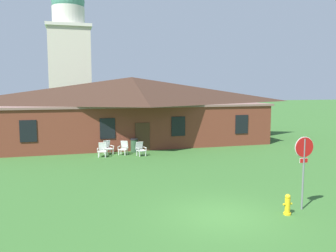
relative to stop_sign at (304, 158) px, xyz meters
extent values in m
plane|color=#336028|center=(-3.30, 0.12, -2.03)|extent=(200.00, 200.00, 0.00)
cube|color=brown|center=(-3.30, 19.04, -0.43)|extent=(21.41, 10.00, 3.20)
cube|color=#835E55|center=(-3.30, 19.04, 1.25)|extent=(21.84, 10.20, 0.16)
pyramid|color=#382319|center=(-3.30, 19.04, 2.45)|extent=(22.27, 10.40, 2.24)
cube|color=black|center=(-11.33, 14.01, -0.27)|extent=(1.10, 0.06, 1.50)
cube|color=black|center=(-5.98, 14.01, -0.27)|extent=(1.10, 0.06, 1.50)
cube|color=black|center=(-0.63, 14.01, -0.27)|extent=(1.10, 0.06, 1.50)
cube|color=black|center=(4.73, 14.01, -0.27)|extent=(1.10, 0.06, 1.50)
cube|color=#422819|center=(-3.41, 14.01, -0.98)|extent=(1.10, 0.06, 2.10)
cube|color=beige|center=(-8.36, 33.31, 3.81)|extent=(4.80, 4.80, 11.67)
cube|color=silver|center=(-8.36, 33.31, 9.82)|extent=(5.18, 5.18, 0.36)
cylinder|color=silver|center=(-8.36, 33.31, 11.10)|extent=(3.80, 3.80, 2.20)
sphere|color=#4C8E7A|center=(-8.36, 33.31, 12.88)|extent=(3.88, 3.88, 3.88)
cylinder|color=slate|center=(0.00, 0.00, -0.64)|extent=(0.07, 0.07, 2.77)
cylinder|color=white|center=(0.00, 0.01, 0.42)|extent=(0.81, 0.04, 0.81)
cylinder|color=#B71414|center=(0.00, -0.01, 0.42)|extent=(0.76, 0.04, 0.76)
cube|color=#B71414|center=(0.00, 0.00, -0.10)|extent=(0.32, 0.03, 0.16)
cube|color=white|center=(0.00, 0.01, -0.10)|extent=(0.34, 0.02, 0.18)
cube|color=silver|center=(-6.35, 12.22, -1.85)|extent=(0.06, 0.06, 0.36)
cube|color=silver|center=(-6.80, 12.31, -1.85)|extent=(0.06, 0.06, 0.36)
cube|color=silver|center=(-6.27, 12.65, -1.85)|extent=(0.06, 0.06, 0.36)
cube|color=silver|center=(-6.72, 12.74, -1.85)|extent=(0.06, 0.06, 0.36)
cube|color=silver|center=(-6.53, 12.48, -1.64)|extent=(0.63, 0.61, 0.05)
cube|color=silver|center=(-6.48, 12.79, -1.34)|extent=(0.54, 0.28, 0.54)
cube|color=silver|center=(-6.25, 12.41, -1.45)|extent=(0.15, 0.47, 0.03)
cube|color=silver|center=(-6.28, 12.25, -1.56)|extent=(0.05, 0.05, 0.22)
cube|color=silver|center=(-6.82, 12.51, -1.45)|extent=(0.15, 0.47, 0.03)
cube|color=silver|center=(-6.85, 12.36, -1.56)|extent=(0.05, 0.05, 0.22)
cube|color=white|center=(-5.71, 13.22, -1.85)|extent=(0.07, 0.07, 0.36)
cube|color=white|center=(-6.13, 13.05, -1.85)|extent=(0.07, 0.07, 0.36)
cube|color=white|center=(-5.87, 13.63, -1.85)|extent=(0.07, 0.07, 0.36)
cube|color=white|center=(-6.30, 13.46, -1.85)|extent=(0.07, 0.07, 0.36)
cube|color=white|center=(-6.00, 13.34, -1.64)|extent=(0.70, 0.69, 0.05)
cube|color=white|center=(-6.12, 13.63, -1.34)|extent=(0.55, 0.37, 0.54)
cube|color=white|center=(-5.73, 13.43, -1.45)|extent=(0.23, 0.46, 0.03)
cube|color=white|center=(-5.67, 13.28, -1.56)|extent=(0.05, 0.05, 0.22)
cube|color=white|center=(-6.26, 13.21, -1.45)|extent=(0.23, 0.46, 0.03)
cube|color=white|center=(-6.20, 13.06, -1.56)|extent=(0.05, 0.05, 0.22)
cube|color=silver|center=(-4.96, 12.55, -1.85)|extent=(0.07, 0.07, 0.36)
cube|color=silver|center=(-5.36, 12.78, -1.85)|extent=(0.07, 0.07, 0.36)
cube|color=silver|center=(-4.74, 12.94, -1.85)|extent=(0.07, 0.07, 0.36)
cube|color=silver|center=(-5.14, 13.16, -1.85)|extent=(0.07, 0.07, 0.36)
cube|color=silver|center=(-5.05, 12.86, -1.64)|extent=(0.73, 0.72, 0.05)
cube|color=silver|center=(-4.90, 13.13, -1.34)|extent=(0.54, 0.42, 0.54)
cube|color=silver|center=(-4.81, 12.70, -1.45)|extent=(0.28, 0.44, 0.03)
cube|color=silver|center=(-4.89, 12.56, -1.56)|extent=(0.05, 0.05, 0.22)
cube|color=silver|center=(-5.32, 12.98, -1.45)|extent=(0.28, 0.44, 0.03)
cube|color=silver|center=(-5.39, 12.84, -1.56)|extent=(0.05, 0.05, 0.22)
cube|color=silver|center=(-3.63, 11.94, -1.85)|extent=(0.06, 0.06, 0.36)
cube|color=silver|center=(-4.08, 11.83, -1.85)|extent=(0.06, 0.06, 0.36)
cube|color=silver|center=(-3.74, 12.37, -1.85)|extent=(0.06, 0.06, 0.36)
cube|color=silver|center=(-4.18, 12.26, -1.85)|extent=(0.06, 0.06, 0.36)
cube|color=silver|center=(-3.91, 12.10, -1.64)|extent=(0.65, 0.63, 0.05)
cube|color=silver|center=(-3.98, 12.40, -1.34)|extent=(0.54, 0.31, 0.54)
cube|color=silver|center=(-3.62, 12.15, -1.45)|extent=(0.17, 0.47, 0.03)
cube|color=silver|center=(-3.58, 11.99, -1.56)|extent=(0.05, 0.05, 0.22)
cube|color=silver|center=(-4.19, 12.01, -1.45)|extent=(0.17, 0.47, 0.03)
cube|color=silver|center=(-4.15, 11.85, -1.56)|extent=(0.05, 0.05, 0.22)
cylinder|color=gold|center=(-0.89, -0.34, -1.99)|extent=(0.28, 0.28, 0.08)
cylinder|color=gold|center=(-0.89, -0.34, -1.67)|extent=(0.20, 0.20, 0.55)
sphere|color=gold|center=(-0.89, -0.34, -1.34)|extent=(0.20, 0.20, 0.20)
cylinder|color=gold|center=(-1.02, -0.34, -1.62)|extent=(0.10, 0.08, 0.08)
cylinder|color=gold|center=(-0.76, -0.34, -1.62)|extent=(0.10, 0.08, 0.08)
cylinder|color=#335638|center=(-4.09, 13.74, -1.58)|extent=(0.52, 0.52, 0.90)
cylinder|color=black|center=(-4.09, 13.74, -1.09)|extent=(0.56, 0.56, 0.08)
camera|label=1|loc=(-8.59, -11.20, 2.70)|focal=37.30mm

